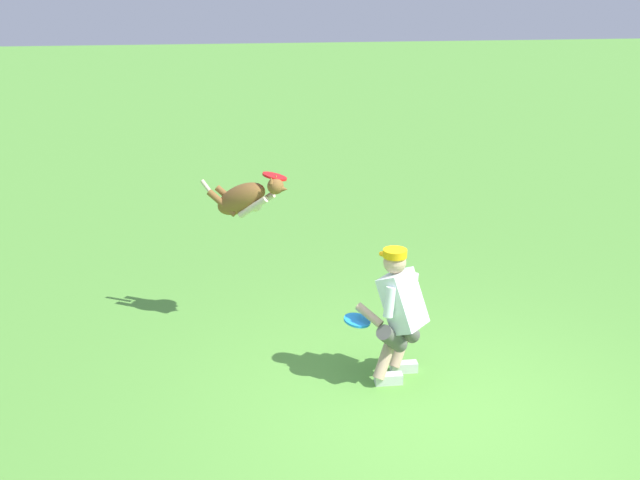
# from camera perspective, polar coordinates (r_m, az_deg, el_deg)

# --- Properties ---
(ground_plane) EXTENTS (60.00, 60.00, 0.00)m
(ground_plane) POSITION_cam_1_polar(r_m,az_deg,el_deg) (7.24, 7.64, -12.27)
(ground_plane) COLOR #5BA03D
(person) EXTENTS (0.71, 0.58, 1.29)m
(person) POSITION_cam_1_polar(r_m,az_deg,el_deg) (7.44, 5.66, -5.10)
(person) COLOR silver
(person) RESTS_ON ground_plane
(dog) EXTENTS (0.92, 0.59, 0.56)m
(dog) POSITION_cam_1_polar(r_m,az_deg,el_deg) (8.36, -5.39, 2.98)
(dog) COLOR brown
(frisbee_flying) EXTENTS (0.36, 0.37, 0.11)m
(frisbee_flying) POSITION_cam_1_polar(r_m,az_deg,el_deg) (8.24, -3.26, 4.56)
(frisbee_flying) COLOR red
(frisbee_held) EXTENTS (0.30, 0.30, 0.08)m
(frisbee_held) POSITION_cam_1_polar(r_m,az_deg,el_deg) (7.44, 2.68, -5.77)
(frisbee_held) COLOR #208FEE
(frisbee_held) RESTS_ON person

